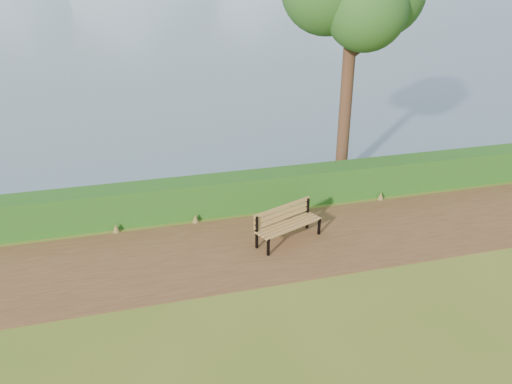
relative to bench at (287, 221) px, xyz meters
name	(u,v)px	position (x,y,z in m)	size (l,w,h in m)	color
ground	(254,254)	(-0.98, -0.48, -0.53)	(140.00, 140.00, 0.00)	#49631C
path	(251,248)	(-0.98, -0.18, -0.52)	(40.00, 3.40, 0.01)	#53331C
hedge	(230,193)	(-0.98, 2.12, -0.03)	(32.00, 0.85, 1.00)	#194814
bench	(287,221)	(0.00, 0.00, 0.00)	(1.88, 1.19, 0.92)	black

